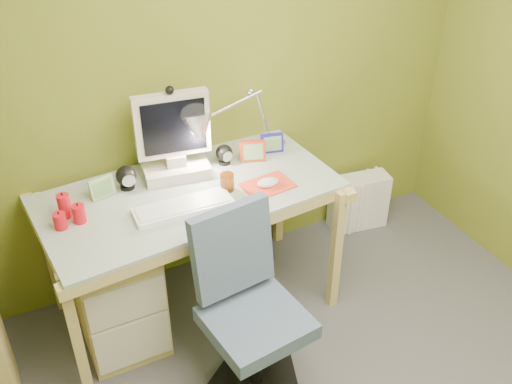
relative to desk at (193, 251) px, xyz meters
name	(u,v)px	position (x,y,z in m)	size (l,w,h in m)	color
wall_back	(206,81)	(0.27, 0.37, 0.80)	(3.20, 0.01, 2.40)	olive
slope_ceiling	(41,158)	(-0.73, -1.23, 1.45)	(1.10, 3.20, 1.10)	white
desk	(193,251)	(0.00, 0.00, 0.00)	(1.49, 0.75, 0.80)	tan
monitor	(173,130)	(0.00, 0.18, 0.66)	(0.38, 0.22, 0.52)	beige
speaker_left	(126,177)	(-0.27, 0.16, 0.46)	(0.10, 0.10, 0.13)	black
speaker_right	(224,155)	(0.27, 0.16, 0.46)	(0.09, 0.09, 0.11)	black
keyboard	(183,207)	(-0.08, -0.14, 0.41)	(0.48, 0.15, 0.02)	white
mousepad	(268,185)	(0.38, -0.14, 0.40)	(0.25, 0.18, 0.01)	red
mouse	(268,183)	(0.38, -0.14, 0.42)	(0.12, 0.07, 0.04)	silver
amber_tumbler	(227,182)	(0.18, -0.08, 0.45)	(0.07, 0.07, 0.09)	#9C4A16
candle_cluster	(66,210)	(-0.60, 0.01, 0.46)	(0.16, 0.14, 0.12)	red
photo_frame_red	(253,151)	(0.42, 0.12, 0.46)	(0.14, 0.02, 0.12)	red
photo_frame_blue	(272,143)	(0.56, 0.16, 0.45)	(0.13, 0.02, 0.11)	#1E169A
photo_frame_green	(102,187)	(-0.40, 0.14, 0.45)	(0.13, 0.02, 0.11)	#A0C184
desk_lamp	(253,106)	(0.45, 0.18, 0.70)	(0.55, 0.24, 0.59)	silver
task_chair	(256,321)	(0.06, -0.66, 0.05)	(0.50, 0.50, 0.90)	#445470
radiator	(359,202)	(1.26, 0.23, -0.21)	(0.38, 0.15, 0.38)	silver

